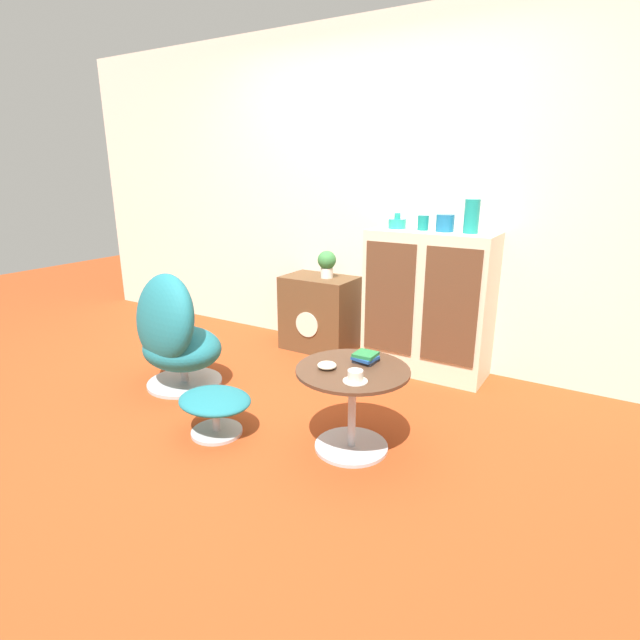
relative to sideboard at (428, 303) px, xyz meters
name	(u,v)px	position (x,y,z in m)	size (l,w,h in m)	color
ground_plane	(250,423)	(-0.62, -1.37, -0.54)	(12.00, 12.00, 0.00)	#9E3D19
wall_back	(370,195)	(-0.62, 0.24, 0.76)	(6.40, 0.06, 2.60)	silver
sideboard	(428,303)	(0.00, 0.00, 0.00)	(0.91, 0.42, 1.08)	beige
tv_console	(319,313)	(-0.96, 0.01, -0.22)	(0.60, 0.40, 0.63)	brown
egg_chair	(174,335)	(-1.41, -1.21, -0.15)	(0.73, 0.69, 0.85)	#B7B7BC
ottoman	(215,404)	(-0.71, -1.56, -0.35)	(0.45, 0.38, 0.26)	#B7B7BC
coffee_table	(352,397)	(0.05, -1.29, -0.23)	(0.62, 0.62, 0.48)	#B7B7BC
vase_leftmost	(397,223)	(-0.28, 0.00, 0.58)	(0.13, 0.13, 0.11)	teal
vase_inner_left	(423,223)	(-0.08, 0.00, 0.59)	(0.08, 0.08, 0.11)	#147A75
vase_inner_right	(445,223)	(0.08, 0.00, 0.60)	(0.13, 0.13, 0.12)	#196699
vase_rightmost	(472,216)	(0.27, 0.00, 0.65)	(0.10, 0.10, 0.23)	teal
potted_plant	(327,262)	(-0.89, 0.01, 0.22)	(0.15, 0.15, 0.23)	silver
teacup	(355,377)	(0.14, -1.43, -0.03)	(0.13, 0.13, 0.06)	silver
book_stack	(366,357)	(0.06, -1.17, -0.03)	(0.13, 0.13, 0.05)	black
bowl	(327,365)	(-0.07, -1.36, -0.04)	(0.10, 0.10, 0.04)	beige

